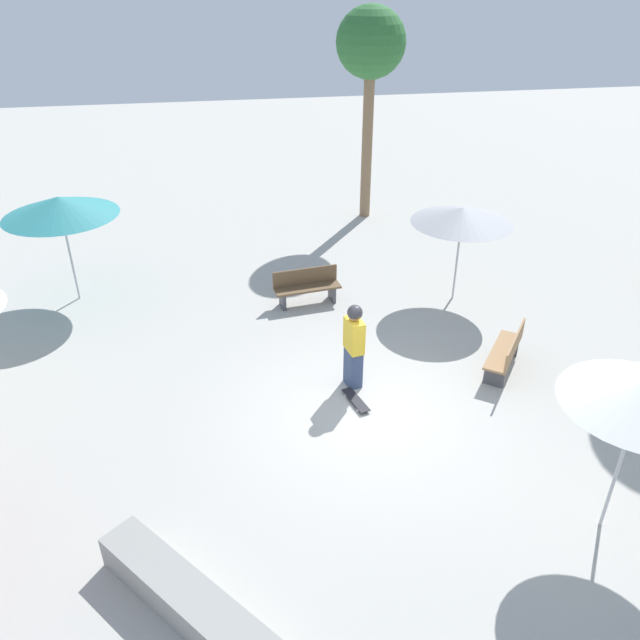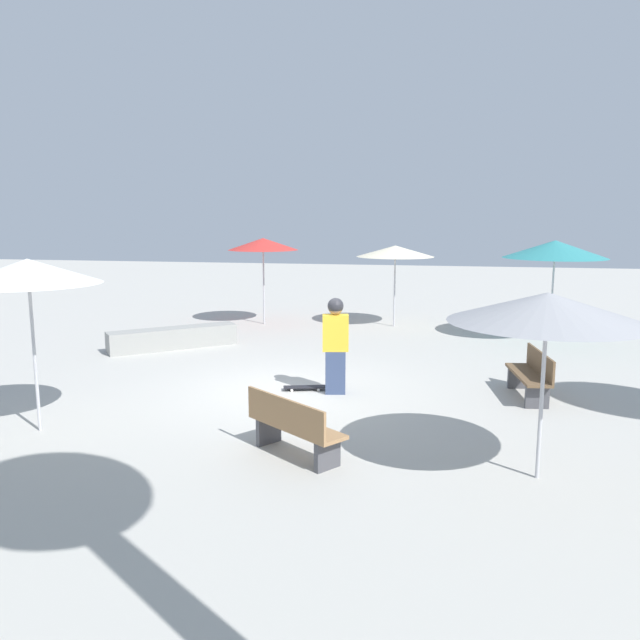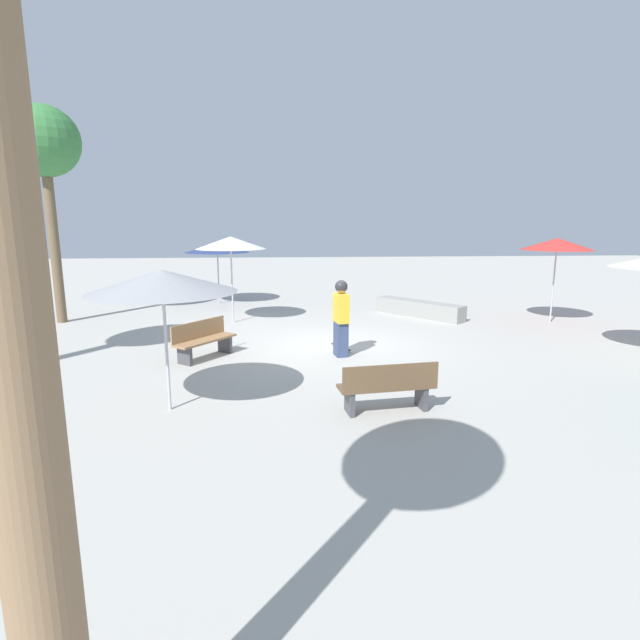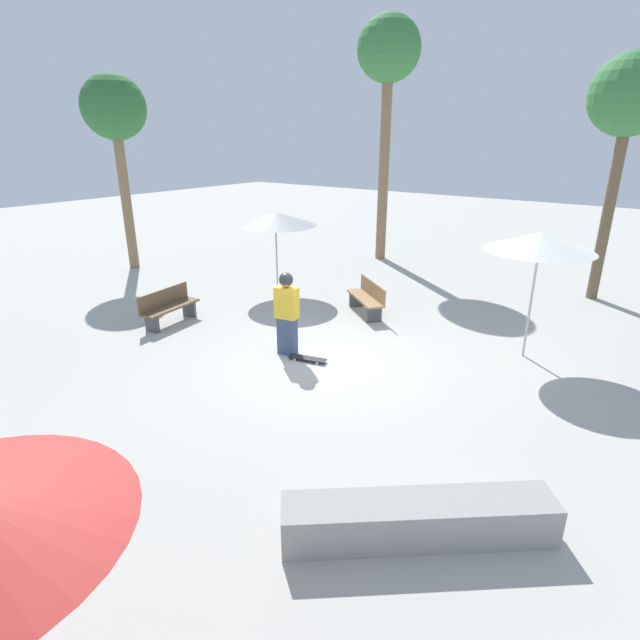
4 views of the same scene
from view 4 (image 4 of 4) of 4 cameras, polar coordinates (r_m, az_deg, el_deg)
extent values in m
plane|color=#B2AFA8|center=(10.27, 0.45, -4.85)|extent=(60.00, 60.00, 0.00)
cube|color=#38476B|center=(10.56, -3.75, -1.78)|extent=(0.41, 0.32, 0.80)
cube|color=yellow|center=(10.31, -3.84, 1.98)|extent=(0.51, 0.34, 0.66)
sphere|color=tan|center=(10.17, -3.90, 4.45)|extent=(0.26, 0.26, 0.26)
sphere|color=#2D2D33|center=(10.16, -3.91, 4.62)|extent=(0.29, 0.29, 0.29)
cube|color=black|center=(10.30, -1.45, -4.38)|extent=(0.82, 0.40, 0.02)
cylinder|color=silver|center=(10.31, 0.01, -4.58)|extent=(0.06, 0.04, 0.05)
cylinder|color=silver|center=(10.16, -0.34, -4.96)|extent=(0.06, 0.04, 0.05)
cylinder|color=silver|center=(10.48, -2.52, -4.16)|extent=(0.06, 0.04, 0.05)
cylinder|color=silver|center=(10.34, -2.90, -4.52)|extent=(0.06, 0.04, 0.05)
cube|color=gray|center=(6.24, 11.20, -21.44)|extent=(2.76, 2.44, 0.51)
cube|color=#47474C|center=(12.44, 6.17, 0.65)|extent=(0.30, 0.36, 0.40)
cube|color=#47474C|center=(13.54, 4.20, 2.36)|extent=(0.30, 0.36, 0.40)
cube|color=#9E754C|center=(12.91, 5.18, 2.49)|extent=(1.54, 1.32, 0.05)
cube|color=#9E754C|center=(12.92, 6.04, 3.51)|extent=(1.30, 1.00, 0.40)
cube|color=#47474C|center=(13.21, -14.72, 1.26)|extent=(0.40, 0.13, 0.40)
cube|color=#47474C|center=(12.40, -18.63, -0.42)|extent=(0.40, 0.13, 0.40)
cube|color=brown|center=(12.72, -16.72, 1.40)|extent=(0.65, 1.64, 0.05)
cube|color=brown|center=(12.79, -17.45, 2.49)|extent=(0.25, 1.59, 0.40)
cylinder|color=#B7B7BC|center=(10.99, 22.99, 2.16)|extent=(0.05, 0.05, 2.49)
cone|color=white|center=(10.71, 23.87, 8.20)|extent=(2.10, 2.10, 0.37)
cylinder|color=#B7B7BC|center=(14.63, -4.98, 7.39)|extent=(0.05, 0.05, 2.21)
cone|color=#99999E|center=(14.43, -5.11, 11.46)|extent=(2.36, 2.36, 0.36)
cylinder|color=#896B4C|center=(18.42, -21.34, 13.06)|extent=(0.33, 0.33, 4.90)
sphere|color=#2D6B33|center=(18.34, -22.51, 21.58)|extent=(2.02, 2.02, 2.02)
cylinder|color=brown|center=(15.78, 30.11, 10.94)|extent=(0.29, 0.29, 5.02)
sphere|color=#387A3D|center=(15.70, 32.04, 21.03)|extent=(2.03, 2.03, 2.03)
cylinder|color=#896B4C|center=(18.69, 7.32, 17.14)|extent=(0.36, 0.36, 6.73)
sphere|color=#387A3D|center=(18.85, 7.89, 28.39)|extent=(2.13, 2.13, 2.13)
camera|label=1|loc=(6.73, 80.99, 30.65)|focal=35.00mm
camera|label=2|loc=(20.18, 13.06, 16.69)|focal=35.00mm
camera|label=3|loc=(19.62, -27.76, 14.47)|focal=28.00mm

